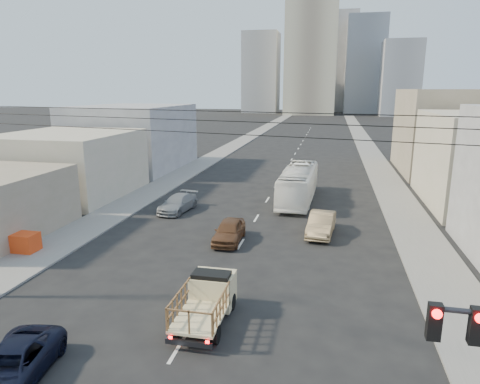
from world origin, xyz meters
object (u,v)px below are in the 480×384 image
at_px(city_bus, 298,184).
at_px(crate_stack, 23,242).
at_px(sedan_grey, 178,203).
at_px(flatbed_pickup, 206,298).
at_px(sedan_tan, 321,224).
at_px(sedan_brown, 229,231).
at_px(navy_pickup, 10,366).

distance_m(city_bus, crate_stack, 22.96).
bearing_deg(sedan_grey, crate_stack, -112.02).
relative_size(flatbed_pickup, city_bus, 0.39).
bearing_deg(city_bus, sedan_tan, -73.73).
xyz_separation_m(flatbed_pickup, sedan_brown, (-1.39, 10.06, -0.36)).
distance_m(sedan_tan, crate_stack, 19.60).
bearing_deg(crate_stack, sedan_brown, 21.00).
bearing_deg(flatbed_pickup, navy_pickup, -135.21).
relative_size(navy_pickup, sedan_brown, 1.09).
height_order(flatbed_pickup, crate_stack, flatbed_pickup).
bearing_deg(crate_stack, city_bus, 46.53).
relative_size(flatbed_pickup, sedan_tan, 0.94).
bearing_deg(crate_stack, sedan_tan, 22.27).
bearing_deg(sedan_brown, crate_stack, -160.30).
relative_size(city_bus, sedan_brown, 2.62).
bearing_deg(sedan_tan, city_bus, 109.38).
xyz_separation_m(flatbed_pickup, sedan_grey, (-7.33, 16.32, -0.41)).
bearing_deg(sedan_grey, flatbed_pickup, -58.27).
bearing_deg(navy_pickup, sedan_brown, 65.78).
distance_m(city_bus, sedan_tan, 9.55).
bearing_deg(sedan_brown, navy_pickup, -106.02).
bearing_deg(navy_pickup, flatbed_pickup, 35.29).
distance_m(flatbed_pickup, crate_stack, 14.57).
bearing_deg(flatbed_pickup, crate_stack, 158.23).
height_order(sedan_tan, sedan_grey, sedan_tan).
bearing_deg(sedan_tan, sedan_grey, 168.80).
distance_m(navy_pickup, crate_stack, 13.49).
xyz_separation_m(navy_pickup, sedan_brown, (4.06, 15.47, 0.08)).
xyz_separation_m(sedan_tan, crate_stack, (-18.13, -7.43, -0.08)).
bearing_deg(crate_stack, sedan_grey, 60.43).
height_order(city_bus, sedan_brown, city_bus).
bearing_deg(sedan_grey, city_bus, 38.42).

